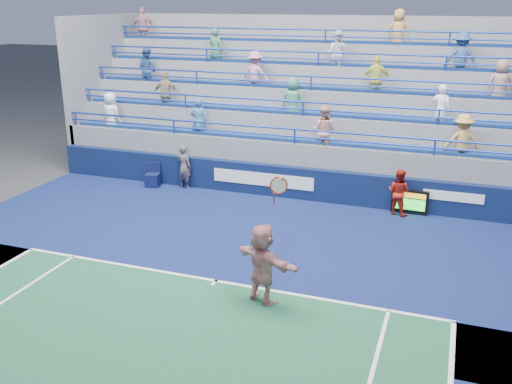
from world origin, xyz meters
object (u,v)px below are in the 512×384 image
at_px(ball_girl, 399,192).
at_px(line_judge, 184,167).
at_px(tennis_player, 263,264).
at_px(serve_speed_board, 410,202).
at_px(judge_chair, 153,179).

bearing_deg(ball_girl, line_judge, 20.19).
height_order(tennis_player, line_judge, tennis_player).
distance_m(serve_speed_board, tennis_player, 7.28).
relative_size(judge_chair, ball_girl, 0.57).
bearing_deg(judge_chair, ball_girl, 0.55).
distance_m(line_judge, ball_girl, 7.52).
height_order(judge_chair, line_judge, line_judge).
bearing_deg(serve_speed_board, judge_chair, -178.22).
relative_size(serve_speed_board, ball_girl, 0.77).
xyz_separation_m(line_judge, ball_girl, (7.51, -0.16, -0.05)).
bearing_deg(serve_speed_board, line_judge, -179.69).
xyz_separation_m(serve_speed_board, line_judge, (-7.86, -0.04, 0.40)).
bearing_deg(ball_girl, tennis_player, 92.74).
bearing_deg(serve_speed_board, ball_girl, -150.38).
distance_m(judge_chair, ball_girl, 8.68).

